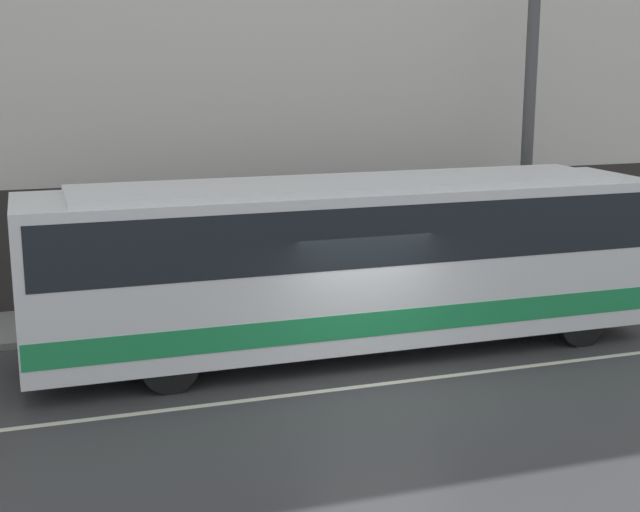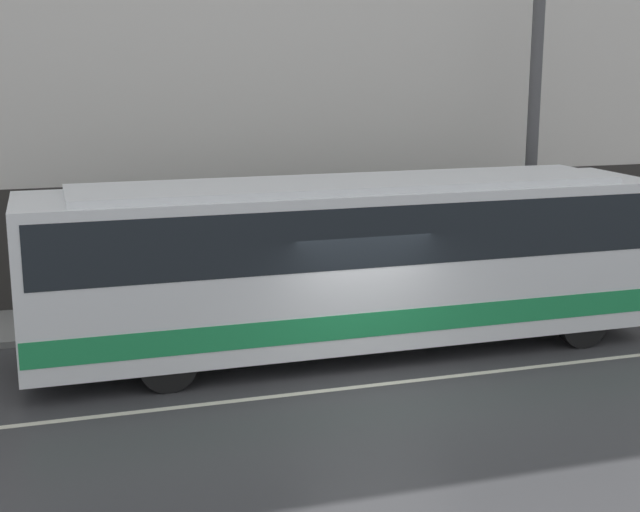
{
  "view_description": "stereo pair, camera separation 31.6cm",
  "coord_description": "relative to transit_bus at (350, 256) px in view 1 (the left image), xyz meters",
  "views": [
    {
      "loc": [
        -5.56,
        -13.56,
        5.53
      ],
      "look_at": [
        -0.42,
        1.91,
        1.92
      ],
      "focal_mm": 50.0,
      "sensor_mm": 36.0,
      "label": 1
    },
    {
      "loc": [
        -5.26,
        -13.65,
        5.53
      ],
      "look_at": [
        -0.42,
        1.91,
        1.92
      ],
      "focal_mm": 50.0,
      "sensor_mm": 36.0,
      "label": 2
    }
  ],
  "objects": [
    {
      "name": "ground_plane",
      "position": [
        -0.18,
        -1.91,
        -1.88
      ],
      "size": [
        60.0,
        60.0,
        0.0
      ],
      "primitive_type": "plane",
      "color": "#38383A"
    },
    {
      "name": "sidewalk",
      "position": [
        -0.18,
        3.3,
        -1.81
      ],
      "size": [
        60.0,
        2.43,
        0.14
      ],
      "color": "gray",
      "rests_on": "ground_plane"
    },
    {
      "name": "building_facade",
      "position": [
        -0.18,
        4.66,
        4.1
      ],
      "size": [
        60.0,
        0.35,
        12.36
      ],
      "color": "silver",
      "rests_on": "ground_plane"
    },
    {
      "name": "lane_stripe",
      "position": [
        -0.18,
        -1.91,
        -1.87
      ],
      "size": [
        54.0,
        0.14,
        0.01
      ],
      "color": "beige",
      "rests_on": "ground_plane"
    },
    {
      "name": "transit_bus",
      "position": [
        0.0,
        0.0,
        0.0
      ],
      "size": [
        12.1,
        2.58,
        3.33
      ],
      "color": "white",
      "rests_on": "ground_plane"
    },
    {
      "name": "utility_pole_near",
      "position": [
        5.51,
        2.91,
        2.08
      ],
      "size": [
        0.28,
        0.28,
        7.64
      ],
      "color": "#4C4C4F",
      "rests_on": "sidewalk"
    },
    {
      "name": "pedestrian_waiting",
      "position": [
        0.58,
        3.56,
        -1.0
      ],
      "size": [
        0.36,
        0.36,
        1.6
      ],
      "color": "#333338",
      "rests_on": "sidewalk"
    }
  ]
}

